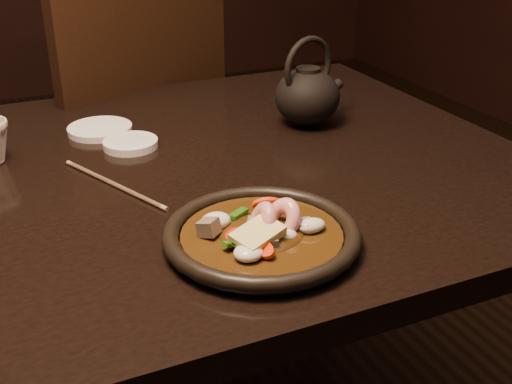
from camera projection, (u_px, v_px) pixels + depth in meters
name	position (u px, v px, depth m)	size (l,w,h in m)	color
table	(39.00, 236.00, 0.98)	(1.60, 0.90, 0.75)	black
chair	(121.00, 155.00, 1.61)	(0.62, 0.62, 1.00)	black
plate	(262.00, 236.00, 0.81)	(0.25, 0.25, 0.03)	black
stirfry	(261.00, 232.00, 0.80)	(0.16, 0.13, 0.06)	#351F09
soy_dish	(131.00, 144.00, 1.10)	(0.09, 0.09, 0.01)	white
saucer_right	(100.00, 129.00, 1.17)	(0.12, 0.12, 0.01)	white
chopsticks	(114.00, 184.00, 0.96)	(0.10, 0.23, 0.01)	#A3845D
teapot	(308.00, 93.00, 1.18)	(0.15, 0.12, 0.16)	black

